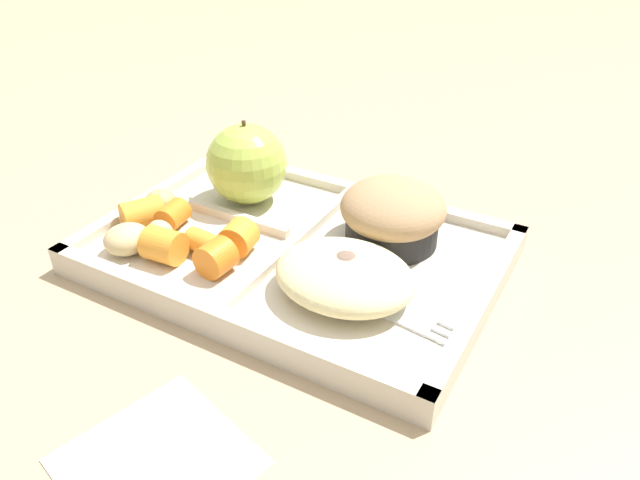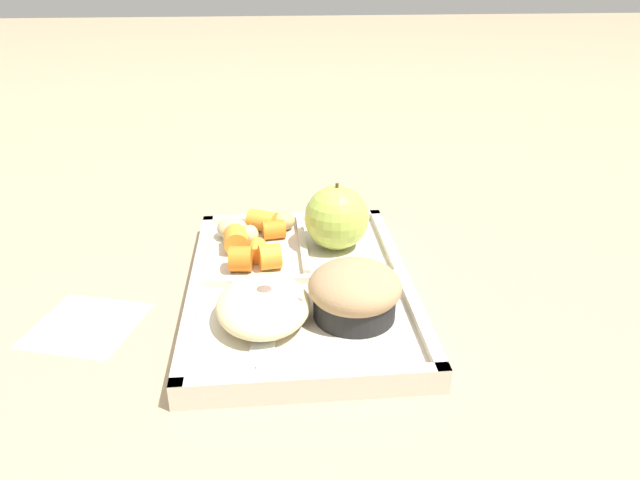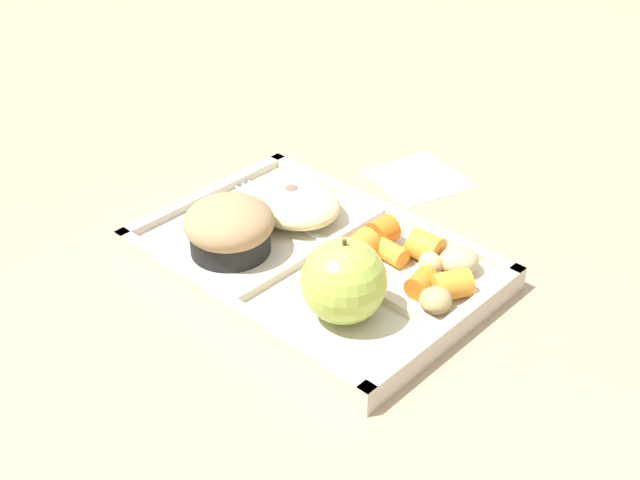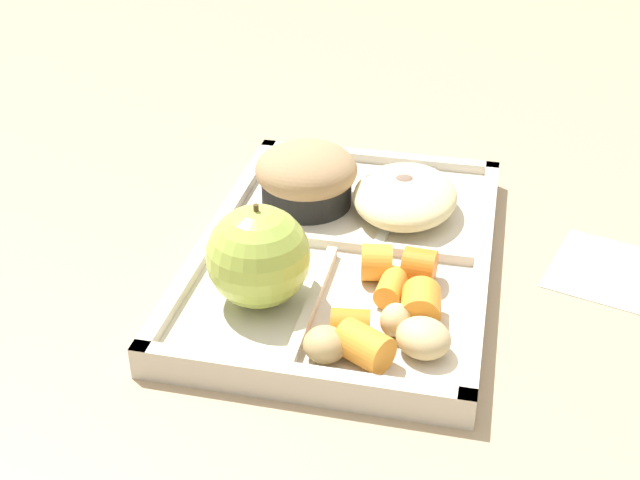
{
  "view_description": "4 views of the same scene",
  "coord_description": "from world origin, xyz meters",
  "px_view_note": "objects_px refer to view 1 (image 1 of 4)",
  "views": [
    {
      "loc": [
        0.22,
        -0.35,
        0.29
      ],
      "look_at": [
        0.03,
        -0.01,
        0.03
      ],
      "focal_mm": 34.26,
      "sensor_mm": 36.0,
      "label": 1
    },
    {
      "loc": [
        0.52,
        -0.03,
        0.32
      ],
      "look_at": [
        -0.0,
        0.02,
        0.06
      ],
      "focal_mm": 32.88,
      "sensor_mm": 36.0,
      "label": 2
    },
    {
      "loc": [
        -0.44,
        0.46,
        0.46
      ],
      "look_at": [
        -0.02,
        0.01,
        0.05
      ],
      "focal_mm": 46.67,
      "sensor_mm": 36.0,
      "label": 3
    },
    {
      "loc": [
        -0.54,
        -0.1,
        0.37
      ],
      "look_at": [
        -0.02,
        0.02,
        0.03
      ],
      "focal_mm": 47.47,
      "sensor_mm": 36.0,
      "label": 4
    }
  ],
  "objects_px": {
    "green_apple": "(247,164)",
    "lunch_tray": "(295,253)",
    "bran_muffin": "(393,214)",
    "plastic_fork": "(378,303)"
  },
  "relations": [
    {
      "from": "bran_muffin",
      "to": "plastic_fork",
      "type": "bearing_deg",
      "value": -71.97
    },
    {
      "from": "lunch_tray",
      "to": "green_apple",
      "type": "bearing_deg",
      "value": 149.37
    },
    {
      "from": "green_apple",
      "to": "bran_muffin",
      "type": "relative_size",
      "value": 0.91
    },
    {
      "from": "lunch_tray",
      "to": "plastic_fork",
      "type": "distance_m",
      "value": 0.1
    },
    {
      "from": "green_apple",
      "to": "plastic_fork",
      "type": "distance_m",
      "value": 0.19
    },
    {
      "from": "green_apple",
      "to": "bran_muffin",
      "type": "distance_m",
      "value": 0.14
    },
    {
      "from": "lunch_tray",
      "to": "bran_muffin",
      "type": "bearing_deg",
      "value": 35.5
    },
    {
      "from": "plastic_fork",
      "to": "green_apple",
      "type": "bearing_deg",
      "value": 154.23
    },
    {
      "from": "bran_muffin",
      "to": "green_apple",
      "type": "bearing_deg",
      "value": 180.0
    },
    {
      "from": "green_apple",
      "to": "lunch_tray",
      "type": "bearing_deg",
      "value": -30.63
    }
  ]
}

